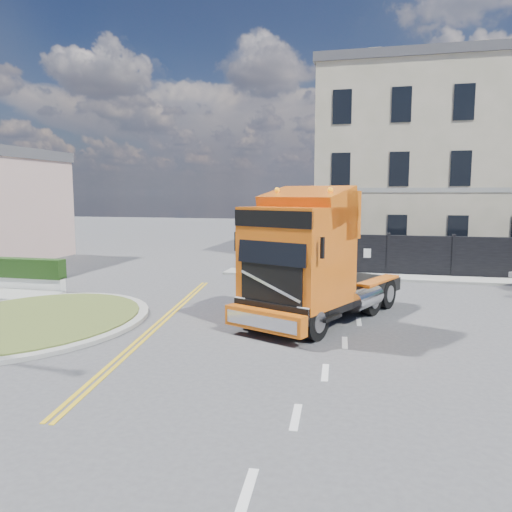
# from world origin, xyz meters

# --- Properties ---
(ground) EXTENTS (120.00, 120.00, 0.00)m
(ground) POSITION_xyz_m (0.00, 0.00, 0.00)
(ground) COLOR #424244
(ground) RESTS_ON ground
(traffic_island) EXTENTS (6.80, 6.80, 0.17)m
(traffic_island) POSITION_xyz_m (-7.00, -3.00, 0.08)
(traffic_island) COLOR gray
(traffic_island) RESTS_ON ground
(hoarding_fence) EXTENTS (18.80, 0.25, 2.00)m
(hoarding_fence) POSITION_xyz_m (6.55, 9.00, 1.00)
(hoarding_fence) COLOR black
(hoarding_fence) RESTS_ON ground
(georgian_building) EXTENTS (12.30, 10.30, 12.80)m
(georgian_building) POSITION_xyz_m (6.00, 16.50, 5.77)
(georgian_building) COLOR beige
(georgian_building) RESTS_ON ground
(pavement_far) EXTENTS (20.00, 1.60, 0.12)m
(pavement_far) POSITION_xyz_m (6.00, 8.10, 0.06)
(pavement_far) COLOR gray
(pavement_far) RESTS_ON ground
(truck) EXTENTS (5.09, 7.31, 4.12)m
(truck) POSITION_xyz_m (1.41, -0.97, 1.84)
(truck) COLOR black
(truck) RESTS_ON ground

